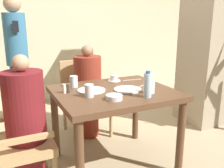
% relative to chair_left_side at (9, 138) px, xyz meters
% --- Properties ---
extents(ground_plane, '(16.00, 16.00, 0.00)m').
position_rel_chair_left_side_xyz_m(ground_plane, '(0.93, 0.00, -0.49)').
color(ground_plane, tan).
extents(wall_back, '(8.00, 0.06, 2.80)m').
position_rel_chair_left_side_xyz_m(wall_back, '(0.93, 2.29, 0.91)').
color(wall_back, beige).
rests_on(wall_back, ground_plane).
extents(pillar_stone, '(0.58, 0.58, 2.70)m').
position_rel_chair_left_side_xyz_m(pillar_stone, '(2.56, 0.47, 0.86)').
color(pillar_stone, tan).
rests_on(pillar_stone, ground_plane).
extents(dining_table, '(1.07, 0.91, 0.76)m').
position_rel_chair_left_side_xyz_m(dining_table, '(0.93, 0.00, 0.17)').
color(dining_table, brown).
rests_on(dining_table, ground_plane).
extents(chair_left_side, '(0.51, 0.51, 0.90)m').
position_rel_chair_left_side_xyz_m(chair_left_side, '(0.00, 0.00, 0.00)').
color(chair_left_side, tan).
rests_on(chair_left_side, ground_plane).
extents(diner_in_left_chair, '(0.32, 0.32, 1.14)m').
position_rel_chair_left_side_xyz_m(diner_in_left_chair, '(0.14, 0.00, 0.10)').
color(diner_in_left_chair, maroon).
rests_on(diner_in_left_chair, ground_plane).
extents(chair_far_side, '(0.51, 0.51, 0.90)m').
position_rel_chair_left_side_xyz_m(chair_far_side, '(0.93, 0.85, 0.00)').
color(chair_far_side, tan).
rests_on(chair_far_side, ground_plane).
extents(diner_in_far_chair, '(0.32, 0.32, 1.11)m').
position_rel_chair_left_side_xyz_m(diner_in_far_chair, '(0.93, 0.71, 0.08)').
color(diner_in_far_chair, maroon).
rests_on(diner_in_far_chair, ground_plane).
extents(standing_host, '(0.29, 0.32, 1.70)m').
position_rel_chair_left_side_xyz_m(standing_host, '(0.25, 1.57, 0.42)').
color(standing_host, '#2D2D33').
rests_on(standing_host, ground_plane).
extents(plate_main_left, '(0.26, 0.26, 0.01)m').
position_rel_chair_left_side_xyz_m(plate_main_left, '(1.05, -0.04, 0.28)').
color(plate_main_left, white).
rests_on(plate_main_left, dining_table).
extents(plate_main_right, '(0.26, 0.26, 0.01)m').
position_rel_chair_left_side_xyz_m(plate_main_right, '(0.74, 0.08, 0.28)').
color(plate_main_right, white).
rests_on(plate_main_right, dining_table).
extents(teacup_with_saucer, '(0.13, 0.13, 0.06)m').
position_rel_chair_left_side_xyz_m(teacup_with_saucer, '(1.09, 0.32, 0.30)').
color(teacup_with_saucer, white).
rests_on(teacup_with_saucer, dining_table).
extents(bowl_small, '(0.14, 0.14, 0.04)m').
position_rel_chair_left_side_xyz_m(bowl_small, '(0.81, -0.24, 0.30)').
color(bowl_small, white).
rests_on(bowl_small, dining_table).
extents(water_bottle, '(0.07, 0.07, 0.23)m').
position_rel_chair_left_side_xyz_m(water_bottle, '(1.10, -0.30, 0.38)').
color(water_bottle, silver).
rests_on(water_bottle, dining_table).
extents(glass_tall_near, '(0.08, 0.08, 0.11)m').
position_rel_chair_left_side_xyz_m(glass_tall_near, '(0.63, 0.27, 0.33)').
color(glass_tall_near, silver).
rests_on(glass_tall_near, dining_table).
extents(glass_tall_mid, '(0.08, 0.08, 0.11)m').
position_rel_chair_left_side_xyz_m(glass_tall_mid, '(0.66, -0.09, 0.33)').
color(glass_tall_mid, silver).
rests_on(glass_tall_mid, dining_table).
extents(glass_tall_far, '(0.08, 0.08, 0.11)m').
position_rel_chair_left_side_xyz_m(glass_tall_far, '(1.18, -0.22, 0.33)').
color(glass_tall_far, silver).
rests_on(glass_tall_far, dining_table).
extents(salt_shaker, '(0.03, 0.03, 0.08)m').
position_rel_chair_left_side_xyz_m(salt_shaker, '(0.49, 0.11, 0.32)').
color(salt_shaker, white).
rests_on(salt_shaker, dining_table).
extents(pepper_shaker, '(0.03, 0.03, 0.08)m').
position_rel_chair_left_side_xyz_m(pepper_shaker, '(0.53, 0.11, 0.32)').
color(pepper_shaker, '#4C3D2D').
rests_on(pepper_shaker, dining_table).
extents(fork_beside_plate, '(0.21, 0.04, 0.00)m').
position_rel_chair_left_side_xyz_m(fork_beside_plate, '(1.30, 0.27, 0.28)').
color(fork_beside_plate, silver).
rests_on(fork_beside_plate, dining_table).
extents(knife_beside_plate, '(0.20, 0.11, 0.00)m').
position_rel_chair_left_side_xyz_m(knife_beside_plate, '(1.32, 0.06, 0.28)').
color(knife_beside_plate, silver).
rests_on(knife_beside_plate, dining_table).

